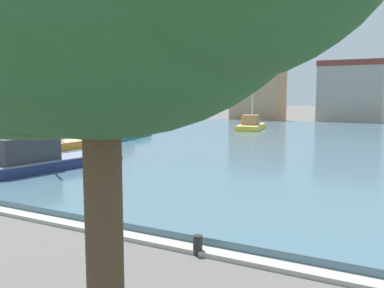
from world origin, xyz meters
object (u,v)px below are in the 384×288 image
Objects in this scene: sailboat_navy at (49,163)px; sailboat_teal at (128,135)px; mooring_bollard at (198,245)px; sailboat_orange at (64,147)px; sailboat_yellow at (252,126)px.

sailboat_teal is at bearing 112.07° from sailboat_navy.
sailboat_teal is 17.93× the size of mooring_bollard.
sailboat_navy is at bearing -49.64° from sailboat_orange.
sailboat_navy is 1.08× the size of sailboat_orange.
sailboat_orange reaches higher than sailboat_navy.
sailboat_yellow is 15.27m from sailboat_teal.
mooring_bollard is (16.86, -19.33, -0.33)m from sailboat_teal.
sailboat_yellow is 14.24× the size of mooring_bollard.
sailboat_yellow is 0.79× the size of sailboat_teal.
sailboat_orange is 20.16m from mooring_bollard.
sailboat_yellow is 35.24m from mooring_bollard.
sailboat_yellow is 0.74× the size of sailboat_navy.
sailboat_yellow is at bearing 89.53° from sailboat_navy.
sailboat_navy is 1.08× the size of sailboat_teal.
sailboat_navy is at bearing -67.93° from sailboat_teal.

